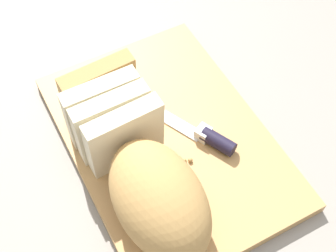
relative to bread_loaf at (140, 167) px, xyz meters
name	(u,v)px	position (x,y,z in m)	size (l,w,h in m)	color
ground_plane	(168,144)	(0.05, -0.07, -0.07)	(3.00, 3.00, 0.00)	gray
cutting_board	(168,141)	(0.05, -0.07, -0.06)	(0.40, 0.28, 0.02)	tan
bread_loaf	(140,167)	(0.00, 0.00, 0.00)	(0.30, 0.12, 0.11)	tan
bread_knife	(197,130)	(0.04, -0.11, -0.05)	(0.24, 0.12, 0.02)	silver
crumb_near_knife	(145,131)	(0.08, -0.05, -0.05)	(0.01, 0.01, 0.01)	tan
crumb_near_loaf	(161,159)	(0.02, -0.04, -0.05)	(0.01, 0.01, 0.01)	tan
crumb_stray_left	(190,160)	(0.00, -0.08, -0.05)	(0.01, 0.01, 0.01)	tan
crumb_stray_right	(184,161)	(0.00, -0.07, -0.05)	(0.01, 0.01, 0.01)	tan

